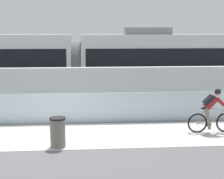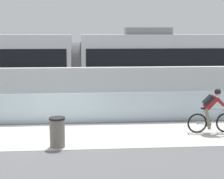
# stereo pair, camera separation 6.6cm
# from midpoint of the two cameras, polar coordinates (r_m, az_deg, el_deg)

# --- Properties ---
(ground_plane) EXTENTS (200.00, 200.00, 0.00)m
(ground_plane) POSITION_cam_midpoint_polar(r_m,az_deg,el_deg) (13.20, -8.80, -7.10)
(ground_plane) COLOR slate
(bike_path_deck) EXTENTS (32.00, 3.20, 0.01)m
(bike_path_deck) POSITION_cam_midpoint_polar(r_m,az_deg,el_deg) (13.20, -8.80, -7.08)
(bike_path_deck) COLOR silver
(bike_path_deck) RESTS_ON ground
(glass_parapet) EXTENTS (32.00, 0.05, 1.20)m
(glass_parapet) POSITION_cam_midpoint_polar(r_m,az_deg,el_deg) (14.85, -8.34, -2.88)
(glass_parapet) COLOR silver
(glass_parapet) RESTS_ON ground
(concrete_barrier_wall) EXTENTS (32.00, 0.36, 2.04)m
(concrete_barrier_wall) POSITION_cam_midpoint_polar(r_m,az_deg,el_deg) (16.54, -7.96, -0.17)
(concrete_barrier_wall) COLOR silver
(concrete_barrier_wall) RESTS_ON ground
(tram_rail_near) EXTENTS (32.00, 0.08, 0.01)m
(tram_rail_near) POSITION_cam_midpoint_polar(r_m,az_deg,el_deg) (19.16, -7.46, -1.98)
(tram_rail_near) COLOR #595654
(tram_rail_near) RESTS_ON ground
(tram_rail_far) EXTENTS (32.00, 0.08, 0.01)m
(tram_rail_far) POSITION_cam_midpoint_polar(r_m,az_deg,el_deg) (20.56, -7.26, -1.22)
(tram_rail_far) COLOR #595654
(tram_rail_far) RESTS_ON ground
(tram) EXTENTS (22.56, 2.54, 3.81)m
(tram) POSITION_cam_midpoint_polar(r_m,az_deg,el_deg) (19.58, -5.40, 3.88)
(tram) COLOR silver
(tram) RESTS_ON ground
(cyclist_on_bike) EXTENTS (1.77, 0.58, 1.61)m
(cyclist_on_bike) POSITION_cam_midpoint_polar(r_m,az_deg,el_deg) (13.76, 15.26, -3.22)
(cyclist_on_bike) COLOR black
(cyclist_on_bike) RESTS_ON ground
(trash_bin) EXTENTS (0.51, 0.51, 0.96)m
(trash_bin) POSITION_cam_midpoint_polar(r_m,az_deg,el_deg) (11.86, -8.28, -6.53)
(trash_bin) COLOR slate
(trash_bin) RESTS_ON ground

